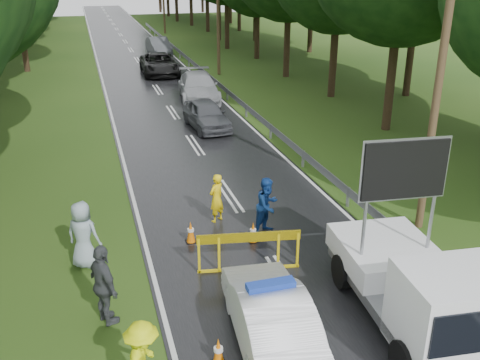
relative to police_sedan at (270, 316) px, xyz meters
name	(u,v)px	position (x,y,z in m)	size (l,w,h in m)	color
ground	(289,285)	(1.24, 1.98, -0.71)	(160.00, 160.00, 0.00)	#244413
road	(146,73)	(1.24, 31.98, -0.70)	(7.00, 140.00, 0.02)	black
guardrail	(195,64)	(4.94, 31.64, -0.16)	(0.12, 60.06, 0.70)	gray
utility_pole_near	(441,67)	(6.44, 3.98, 4.36)	(1.40, 0.24, 10.00)	#4D3A24
utility_pole_mid	(218,4)	(6.44, 29.98, 4.36)	(1.40, 0.24, 10.00)	#4D3A24
police_sedan	(270,316)	(0.00, 0.00, 0.00)	(1.86, 4.38, 1.54)	white
work_truck	(420,288)	(3.35, -0.51, 0.41)	(2.76, 5.37, 4.13)	gray
barrier	(249,242)	(0.44, 2.98, 0.17)	(2.77, 0.53, 1.16)	#D6B80B
officer	(216,198)	(0.33, 6.14, 0.11)	(0.60, 0.39, 1.63)	yellow
civilian	(267,206)	(1.65, 4.98, 0.20)	(0.88, 0.68, 1.80)	#164094
bystander_mid	(104,285)	(-3.40, 1.74, 0.30)	(1.18, 0.49, 2.02)	#3D4145
bystander_right	(83,235)	(-3.81, 4.48, 0.26)	(0.94, 0.61, 1.93)	#8C9EA8
queue_car_first	(206,115)	(2.37, 16.48, 0.00)	(1.68, 4.17, 1.42)	#43454B
queue_car_second	(198,87)	(3.27, 22.48, 0.10)	(2.25, 5.53, 1.60)	#93959A
queue_car_third	(159,64)	(2.16, 31.15, 0.07)	(2.57, 5.58, 1.55)	black
queue_car_fourth	(159,46)	(3.44, 40.33, 0.07)	(1.64, 4.71, 1.55)	#3F4347
cone_near_left	(218,352)	(-1.26, -0.39, -0.38)	(0.32, 0.32, 0.68)	black
cone_center	(278,277)	(0.93, 1.98, -0.39)	(0.31, 0.31, 0.66)	black
cone_far	(253,232)	(1.04, 4.48, -0.39)	(0.31, 0.31, 0.66)	black
cone_left_mid	(191,232)	(-0.76, 4.98, -0.37)	(0.33, 0.33, 0.69)	black
cone_right	(379,230)	(4.69, 3.48, -0.33)	(0.37, 0.37, 0.77)	black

